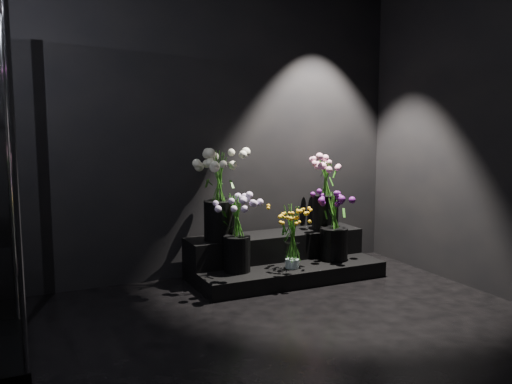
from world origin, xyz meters
TOP-DOWN VIEW (x-y plane):
  - floor at (0.00, 0.00)m, footprint 4.00×4.00m
  - wall_back at (0.00, 2.00)m, footprint 4.00×0.00m
  - display_riser at (0.73, 1.67)m, footprint 1.64×0.73m
  - bouquet_orange_bells at (0.70, 1.41)m, footprint 0.33×0.33m
  - bouquet_lilac at (0.24, 1.51)m, footprint 0.41×0.41m
  - bouquet_purple at (1.17, 1.50)m, footprint 0.41×0.41m
  - bouquet_cream_roses at (0.18, 1.73)m, footprint 0.44×0.44m
  - bouquet_pink_roses at (1.23, 1.73)m, footprint 0.47×0.47m

SIDE VIEW (x-z plane):
  - floor at x=0.00m, z-range 0.00..0.00m
  - display_riser at x=0.73m, z-range -0.03..0.33m
  - bouquet_orange_bells at x=0.70m, z-range 0.15..0.69m
  - bouquet_purple at x=1.17m, z-range 0.17..0.77m
  - bouquet_lilac at x=0.24m, z-range 0.20..0.86m
  - bouquet_pink_roses at x=1.23m, z-range 0.42..1.14m
  - bouquet_cream_roses at x=0.18m, z-range 0.43..1.18m
  - wall_back at x=0.00m, z-range -0.60..3.40m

